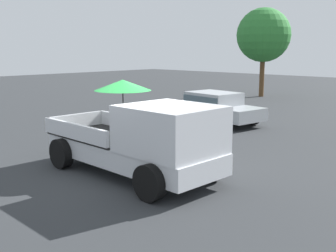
# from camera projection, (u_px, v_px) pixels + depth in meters

# --- Properties ---
(ground_plane) EXTENTS (80.00, 80.00, 0.00)m
(ground_plane) POSITION_uv_depth(u_px,v_px,m) (132.00, 174.00, 10.63)
(ground_plane) COLOR #2D3033
(pickup_truck_main) EXTENTS (5.09, 2.34, 2.37)m
(pickup_truck_main) POSITION_uv_depth(u_px,v_px,m) (143.00, 138.00, 10.15)
(pickup_truck_main) COLOR black
(pickup_truck_main) RESTS_ON ground
(parked_sedan_near) EXTENTS (4.50, 2.41, 1.33)m
(parked_sedan_near) POSITION_uv_depth(u_px,v_px,m) (214.00, 106.00, 17.84)
(parked_sedan_near) COLOR black
(parked_sedan_near) RESTS_ON ground
(tree_by_lot) EXTENTS (3.54, 3.54, 5.83)m
(tree_by_lot) POSITION_uv_depth(u_px,v_px,m) (264.00, 35.00, 27.21)
(tree_by_lot) COLOR brown
(tree_by_lot) RESTS_ON ground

